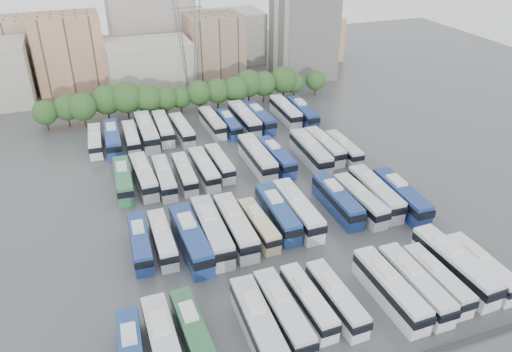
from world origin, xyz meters
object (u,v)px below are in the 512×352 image
object	(u,v)px
bus_r1_s10	(337,200)
bus_r3_s3	(147,131)
apartment_tower	(304,26)
bus_r3_s0	(95,140)
bus_r2_s1	(123,179)
bus_r2_s4	(185,173)
bus_r2_s12	(324,146)
bus_r3_s9	(244,118)
bus_r0_s6	(308,301)
bus_r1_s11	(360,200)
bus_r3_s12	(285,111)
bus_r0_s5	(283,313)
bus_r0_s10	(415,284)
bus_r3_s4	(163,128)
bus_r3_s10	(259,118)
bus_r1_s6	(259,225)
bus_r2_s8	(257,157)
electricity_pylon	(187,19)
bus_r1_s7	(277,213)
bus_r3_s5	(182,129)
bus_r3_s1	(113,138)
bus_r0_s7	(336,298)
bus_r2_s11	(310,151)
bus_r0_s12	(454,265)
bus_r2_s3	(164,177)
bus_r2_s13	(343,148)
bus_r1_s3	(191,238)
bus_r0_s4	(258,325)
bus_r1_s2	(162,239)
bus_r2_s5	(204,168)
bus_r0_s9	(390,289)
bus_r1_s5	(235,226)
bus_r0_s1	(164,346)
bus_r1_s12	(375,193)
bus_r0_s11	(437,279)
bus_r1_s8	(298,209)
bus_r3_s8	(229,124)
bus_r3_s7	(212,122)
bus_r2_s6	(220,163)
bus_r2_s9	(276,157)
bus_r1_s13	(401,196)

from	to	relation	value
bus_r1_s10	bus_r3_s3	distance (m)	42.02
apartment_tower	bus_r3_s0	size ratio (longest dim) A/B	2.34
bus_r2_s1	bus_r2_s4	xyz separation A→B (m)	(9.92, -1.14, -0.12)
bus_r2_s12	bus_r3_s9	world-z (taller)	bus_r3_s9
bus_r2_s4	bus_r3_s0	xyz separation A→B (m)	(-13.22, 18.52, -0.01)
bus_r0_s6	bus_r1_s11	bearing A→B (deg)	43.65
bus_r2_s12	bus_r3_s12	world-z (taller)	bus_r3_s12
bus_r0_s5	bus_r0_s10	xyz separation A→B (m)	(16.54, -0.94, 0.04)
bus_r3_s4	bus_r3_s10	xyz separation A→B (m)	(19.85, -1.40, 0.01)
bus_r0_s10	bus_r1_s6	size ratio (longest dim) A/B	1.13
bus_r2_s8	electricity_pylon	bearing A→B (deg)	94.31
bus_r1_s7	bus_r3_s5	xyz separation A→B (m)	(-6.72, 34.45, -0.17)
bus_r3_s1	bus_r3_s9	bearing A→B (deg)	3.38
bus_r0_s7	bus_r0_s10	size ratio (longest dim) A/B	0.90
bus_r2_s11	bus_r3_s10	bearing A→B (deg)	101.29
bus_r0_s12	bus_r2_s3	bearing A→B (deg)	128.04
bus_r2_s13	bus_r2_s3	bearing A→B (deg)	-179.64
bus_r1_s3	bus_r2_s1	xyz separation A→B (m)	(-6.68, 19.80, -0.22)
bus_r0_s4	bus_r1_s2	xyz separation A→B (m)	(-6.89, 19.26, -0.27)
bus_r1_s11	bus_r2_s5	size ratio (longest dim) A/B	1.05
bus_r3_s3	bus_r3_s5	world-z (taller)	bus_r3_s3
bus_r0_s9	bus_r1_s5	world-z (taller)	bus_r1_s5
bus_r1_s11	bus_r3_s5	size ratio (longest dim) A/B	1.06
bus_r3_s0	bus_r3_s10	world-z (taller)	bus_r3_s10
bus_r0_s1	bus_r2_s11	world-z (taller)	bus_r2_s11
bus_r1_s6	bus_r1_s12	world-z (taller)	bus_r1_s12
bus_r2_s3	bus_r3_s9	xyz separation A→B (m)	(20.12, 18.65, 0.27)
bus_r1_s10	electricity_pylon	bearing A→B (deg)	99.87
bus_r2_s5	bus_r2_s11	world-z (taller)	bus_r2_s11
bus_r3_s5	bus_r2_s12	bearing A→B (deg)	-37.77
bus_r0_s11	bus_r1_s8	world-z (taller)	bus_r1_s8
bus_r1_s6	bus_r3_s12	bearing A→B (deg)	59.93
bus_r1_s5	apartment_tower	bearing A→B (deg)	58.88
bus_r0_s6	bus_r2_s12	bearing A→B (deg)	58.75
bus_r0_s1	bus_r0_s11	world-z (taller)	bus_r0_s1
bus_r2_s8	bus_r2_s3	bearing A→B (deg)	-175.85
bus_r3_s1	bus_r3_s8	xyz separation A→B (m)	(23.11, -0.15, -0.27)
bus_r1_s12	bus_r2_s5	distance (m)	28.62
bus_r1_s3	bus_r3_s8	xyz separation A→B (m)	(16.33, 36.38, -0.37)
bus_r0_s4	bus_r3_s7	world-z (taller)	bus_r0_s4
bus_r3_s10	bus_r0_s1	bearing A→B (deg)	-121.81
bus_r1_s3	bus_r3_s12	world-z (taller)	bus_r1_s3
bus_r0_s5	bus_r2_s4	size ratio (longest dim) A/B	1.10
bus_r2_s6	bus_r3_s5	size ratio (longest dim) A/B	0.93
bus_r3_s4	bus_r3_s9	world-z (taller)	bus_r3_s9
bus_r2_s11	bus_r3_s8	size ratio (longest dim) A/B	1.24
bus_r3_s5	bus_r0_s12	bearing A→B (deg)	-68.91
electricity_pylon	bus_r2_s9	distance (m)	42.22
bus_r1_s13	bus_r2_s1	xyz separation A→B (m)	(-39.62, 19.77, -0.19)
bus_r0_s6	bus_r3_s0	world-z (taller)	bus_r3_s0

